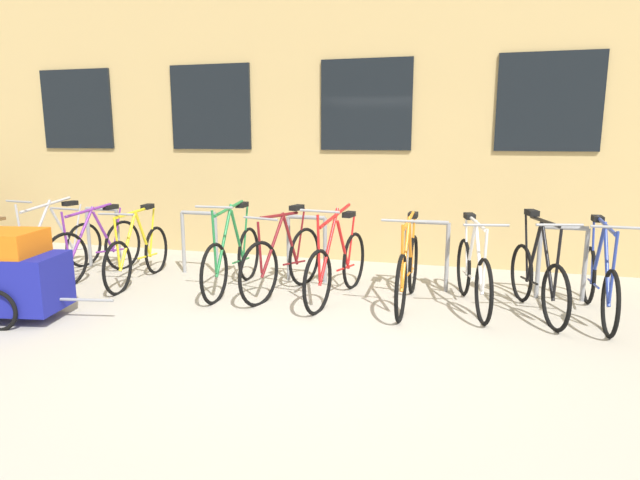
{
  "coord_description": "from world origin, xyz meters",
  "views": [
    {
      "loc": [
        1.42,
        -4.52,
        1.82
      ],
      "look_at": [
        -0.24,
        1.6,
        0.61
      ],
      "focal_mm": 30.29,
      "sensor_mm": 36.0,
      "label": 1
    }
  ],
  "objects_px": {
    "bicycle_blue": "(599,282)",
    "bicycle_silver": "(54,247)",
    "bicycle_white": "(473,273)",
    "bicycle_yellow": "(138,254)",
    "bicycle_green": "(233,258)",
    "bicycle_black": "(538,278)",
    "bike_trailer": "(13,274)",
    "bicycle_orange": "(408,270)",
    "bicycle_purple": "(96,249)",
    "bicycle_maroon": "(283,261)",
    "bicycle_red": "(337,266)"
  },
  "relations": [
    {
      "from": "bicycle_white",
      "to": "bicycle_yellow",
      "type": "bearing_deg",
      "value": -179.17
    },
    {
      "from": "bicycle_silver",
      "to": "bicycle_orange",
      "type": "xyz_separation_m",
      "value": [
        4.72,
        -0.12,
        0.02
      ]
    },
    {
      "from": "bicycle_maroon",
      "to": "bicycle_yellow",
      "type": "height_order",
      "value": "bicycle_maroon"
    },
    {
      "from": "bicycle_orange",
      "to": "bicycle_red",
      "type": "bearing_deg",
      "value": 179.95
    },
    {
      "from": "bicycle_black",
      "to": "bicycle_orange",
      "type": "xyz_separation_m",
      "value": [
        -1.34,
        -0.06,
        0.01
      ]
    },
    {
      "from": "bicycle_red",
      "to": "bicycle_black",
      "type": "distance_m",
      "value": 2.13
    },
    {
      "from": "bicycle_green",
      "to": "bicycle_yellow",
      "type": "distance_m",
      "value": 1.3
    },
    {
      "from": "bicycle_blue",
      "to": "bicycle_red",
      "type": "distance_m",
      "value": 2.72
    },
    {
      "from": "bicycle_green",
      "to": "bicycle_purple",
      "type": "distance_m",
      "value": 1.98
    },
    {
      "from": "bicycle_green",
      "to": "bicycle_red",
      "type": "height_order",
      "value": "bicycle_red"
    },
    {
      "from": "bicycle_black",
      "to": "bicycle_silver",
      "type": "bearing_deg",
      "value": 179.49
    },
    {
      "from": "bicycle_green",
      "to": "bicycle_black",
      "type": "relative_size",
      "value": 1.1
    },
    {
      "from": "bicycle_green",
      "to": "bicycle_white",
      "type": "distance_m",
      "value": 2.78
    },
    {
      "from": "bicycle_purple",
      "to": "bike_trailer",
      "type": "height_order",
      "value": "bicycle_purple"
    },
    {
      "from": "bicycle_green",
      "to": "bicycle_orange",
      "type": "bearing_deg",
      "value": -1.03
    },
    {
      "from": "bicycle_white",
      "to": "bike_trailer",
      "type": "bearing_deg",
      "value": -159.85
    },
    {
      "from": "bicycle_green",
      "to": "bicycle_red",
      "type": "xyz_separation_m",
      "value": [
        1.3,
        -0.04,
        -0.0
      ]
    },
    {
      "from": "bicycle_blue",
      "to": "bicycle_yellow",
      "type": "bearing_deg",
      "value": -179.49
    },
    {
      "from": "bicycle_blue",
      "to": "bicycle_purple",
      "type": "height_order",
      "value": "bicycle_blue"
    },
    {
      "from": "bicycle_blue",
      "to": "bicycle_orange",
      "type": "xyz_separation_m",
      "value": [
        -1.93,
        -0.09,
        0.01
      ]
    },
    {
      "from": "bicycle_silver",
      "to": "bicycle_white",
      "type": "distance_m",
      "value": 5.41
    },
    {
      "from": "bicycle_silver",
      "to": "bicycle_purple",
      "type": "relative_size",
      "value": 0.97
    },
    {
      "from": "bicycle_silver",
      "to": "bicycle_yellow",
      "type": "relative_size",
      "value": 0.98
    },
    {
      "from": "bicycle_white",
      "to": "bicycle_red",
      "type": "bearing_deg",
      "value": -175.9
    },
    {
      "from": "bicycle_maroon",
      "to": "bicycle_blue",
      "type": "distance_m",
      "value": 3.38
    },
    {
      "from": "bicycle_red",
      "to": "bicycle_white",
      "type": "bearing_deg",
      "value": 4.1
    },
    {
      "from": "bicycle_blue",
      "to": "bike_trailer",
      "type": "height_order",
      "value": "bicycle_blue"
    },
    {
      "from": "bicycle_purple",
      "to": "bicycle_black",
      "type": "relative_size",
      "value": 1.07
    },
    {
      "from": "bicycle_black",
      "to": "bicycle_green",
      "type": "bearing_deg",
      "value": -179.58
    },
    {
      "from": "bicycle_silver",
      "to": "bicycle_black",
      "type": "height_order",
      "value": "bicycle_black"
    },
    {
      "from": "bicycle_red",
      "to": "bicycle_white",
      "type": "height_order",
      "value": "bicycle_red"
    },
    {
      "from": "bicycle_purple",
      "to": "bicycle_black",
      "type": "bearing_deg",
      "value": -0.59
    },
    {
      "from": "bicycle_black",
      "to": "bicycle_maroon",
      "type": "bearing_deg",
      "value": -179.7
    },
    {
      "from": "bicycle_silver",
      "to": "bike_trailer",
      "type": "distance_m",
      "value": 1.91
    },
    {
      "from": "bicycle_silver",
      "to": "bicycle_orange",
      "type": "relative_size",
      "value": 0.93
    },
    {
      "from": "bicycle_white",
      "to": "bicycle_orange",
      "type": "bearing_deg",
      "value": -171.18
    },
    {
      "from": "bike_trailer",
      "to": "bicycle_black",
      "type": "bearing_deg",
      "value": 17.31
    },
    {
      "from": "bike_trailer",
      "to": "bicycle_red",
      "type": "bearing_deg",
      "value": 27.2
    },
    {
      "from": "bicycle_blue",
      "to": "bicycle_black",
      "type": "bearing_deg",
      "value": -176.91
    },
    {
      "from": "bicycle_maroon",
      "to": "bicycle_black",
      "type": "relative_size",
      "value": 1.06
    },
    {
      "from": "bicycle_maroon",
      "to": "bike_trailer",
      "type": "xyz_separation_m",
      "value": [
        -2.32,
        -1.58,
        0.08
      ]
    },
    {
      "from": "bicycle_red",
      "to": "bicycle_yellow",
      "type": "relative_size",
      "value": 1.05
    },
    {
      "from": "bicycle_maroon",
      "to": "bicycle_red",
      "type": "distance_m",
      "value": 0.66
    },
    {
      "from": "bicycle_green",
      "to": "bicycle_black",
      "type": "height_order",
      "value": "bicycle_green"
    },
    {
      "from": "bicycle_green",
      "to": "bike_trailer",
      "type": "distance_m",
      "value": 2.3
    },
    {
      "from": "bicycle_blue",
      "to": "bicycle_orange",
      "type": "height_order",
      "value": "bicycle_blue"
    },
    {
      "from": "bicycle_blue",
      "to": "bicycle_silver",
      "type": "distance_m",
      "value": 6.65
    },
    {
      "from": "bicycle_white",
      "to": "bike_trailer",
      "type": "relative_size",
      "value": 1.12
    },
    {
      "from": "bicycle_yellow",
      "to": "bicycle_black",
      "type": "height_order",
      "value": "bicycle_black"
    },
    {
      "from": "bicycle_blue",
      "to": "bicycle_green",
      "type": "height_order",
      "value": "bicycle_green"
    }
  ]
}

